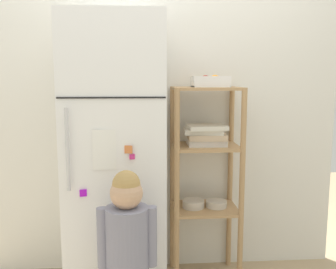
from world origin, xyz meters
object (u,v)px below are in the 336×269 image
(child_standing, at_px, (127,242))
(pantry_shelf_unit, at_px, (205,160))
(refrigerator, at_px, (117,161))
(fruit_bin, at_px, (211,82))

(child_standing, relative_size, pantry_shelf_unit, 0.71)
(refrigerator, bearing_deg, pantry_shelf_unit, 14.13)
(fruit_bin, bearing_deg, pantry_shelf_unit, 151.09)
(refrigerator, distance_m, fruit_bin, 0.79)
(pantry_shelf_unit, bearing_deg, fruit_bin, -28.91)
(pantry_shelf_unit, xyz_separation_m, fruit_bin, (0.03, -0.02, 0.52))
(refrigerator, bearing_deg, child_standing, -81.46)
(child_standing, distance_m, pantry_shelf_unit, 0.87)
(refrigerator, xyz_separation_m, child_standing, (0.08, -0.51, -0.31))
(refrigerator, height_order, child_standing, refrigerator)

